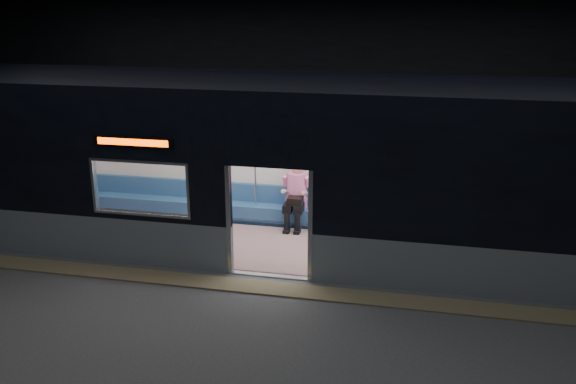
% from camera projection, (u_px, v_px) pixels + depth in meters
% --- Properties ---
extents(station_floor, '(24.00, 14.00, 0.01)m').
position_uv_depth(station_floor, '(255.00, 304.00, 10.07)').
color(station_floor, '#47494C').
rests_on(station_floor, ground).
extents(station_envelope, '(24.00, 14.00, 5.00)m').
position_uv_depth(station_envelope, '(251.00, 80.00, 8.94)').
color(station_envelope, black).
rests_on(station_envelope, station_floor).
extents(tactile_strip, '(22.80, 0.50, 0.03)m').
position_uv_depth(tactile_strip, '(263.00, 288.00, 10.57)').
color(tactile_strip, '#8C7F59').
rests_on(tactile_strip, station_floor).
extents(metro_car, '(18.00, 3.04, 3.35)m').
position_uv_depth(metro_car, '(287.00, 157.00, 11.87)').
color(metro_car, gray).
rests_on(metro_car, station_floor).
extents(passenger, '(0.44, 0.75, 1.48)m').
position_uv_depth(passenger, '(296.00, 191.00, 13.11)').
color(passenger, black).
rests_on(passenger, metro_car).
extents(handbag, '(0.32, 0.28, 0.16)m').
position_uv_depth(handbag, '(295.00, 201.00, 12.91)').
color(handbag, black).
rests_on(handbag, passenger).
extents(transit_map, '(1.09, 0.03, 0.71)m').
position_uv_depth(transit_map, '(459.00, 166.00, 12.53)').
color(transit_map, white).
rests_on(transit_map, metro_car).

